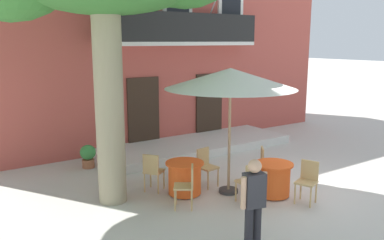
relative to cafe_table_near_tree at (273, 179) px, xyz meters
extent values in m
plane|color=beige|center=(0.66, 0.29, -0.39)|extent=(120.00, 120.00, 0.00)
cube|color=#B24C42|center=(0.77, 7.29, 3.36)|extent=(13.00, 4.00, 7.50)
cube|color=#332319|center=(-0.53, 5.26, 0.76)|extent=(1.10, 0.08, 2.30)
cube|color=#332319|center=(2.07, 5.26, 0.76)|extent=(1.10, 0.08, 2.30)
cube|color=silver|center=(0.77, 5.25, 4.26)|extent=(1.10, 0.08, 1.90)
cube|color=black|center=(0.77, 5.22, 4.26)|extent=(0.84, 0.04, 1.60)
cube|color=silver|center=(2.97, 5.25, 4.26)|extent=(1.10, 0.08, 1.90)
cube|color=black|center=(2.97, 5.22, 4.26)|extent=(0.84, 0.04, 1.60)
cube|color=silver|center=(0.77, 4.96, 2.95)|extent=(5.60, 0.65, 0.12)
cube|color=black|center=(0.77, 4.67, 3.46)|extent=(5.60, 0.06, 0.90)
cylinder|color=#B2B2B7|center=(1.97, 4.79, 4.36)|extent=(0.04, 0.95, 1.33)
cylinder|color=#995638|center=(-1.53, 4.99, 3.15)|extent=(0.35, 0.35, 0.28)
ellipsoid|color=#4C8E38|center=(-1.53, 4.99, 3.49)|extent=(0.46, 0.46, 0.41)
cylinder|color=#995638|center=(0.01, 4.99, 3.16)|extent=(0.32, 0.32, 0.31)
ellipsoid|color=#38843D|center=(0.01, 4.99, 3.47)|extent=(0.42, 0.42, 0.31)
cylinder|color=#995638|center=(1.54, 4.99, 3.14)|extent=(0.27, 0.27, 0.26)
ellipsoid|color=#38843D|center=(1.54, 4.99, 3.41)|extent=(0.35, 0.35, 0.28)
cylinder|color=#995638|center=(3.07, 4.99, 3.18)|extent=(0.33, 0.33, 0.34)
ellipsoid|color=#2D7533|center=(3.07, 4.99, 3.58)|extent=(0.43, 0.43, 0.48)
cube|color=silver|center=(0.77, 4.22, -0.27)|extent=(6.33, 2.14, 0.25)
cylinder|color=gray|center=(-3.10, 1.73, 1.64)|extent=(0.60, 0.60, 4.07)
cylinder|color=#EA561E|center=(0.00, 0.00, -0.02)|extent=(0.74, 0.74, 0.68)
cylinder|color=#EA561E|center=(0.00, 0.00, 0.35)|extent=(0.86, 0.86, 0.04)
cylinder|color=#2D2823|center=(0.00, 0.00, -0.38)|extent=(0.44, 0.44, 0.03)
cylinder|color=tan|center=(-0.91, 0.21, -0.17)|extent=(0.04, 0.04, 0.45)
cylinder|color=tan|center=(-0.57, 0.19, -0.17)|extent=(0.04, 0.04, 0.45)
cylinder|color=tan|center=(-0.93, -0.13, -0.17)|extent=(0.04, 0.04, 0.45)
cylinder|color=tan|center=(-0.59, -0.15, -0.17)|extent=(0.04, 0.04, 0.45)
cube|color=tan|center=(-0.75, 0.03, 0.08)|extent=(0.42, 0.42, 0.04)
cube|color=tan|center=(-0.76, -0.15, 0.31)|extent=(0.38, 0.06, 0.42)
cylinder|color=tan|center=(0.16, -0.92, -0.17)|extent=(0.04, 0.04, 0.45)
cylinder|color=tan|center=(0.04, -0.60, -0.17)|extent=(0.04, 0.04, 0.45)
cylinder|color=tan|center=(0.48, -0.80, -0.17)|extent=(0.04, 0.04, 0.45)
cylinder|color=tan|center=(0.36, -0.49, -0.17)|extent=(0.04, 0.04, 0.45)
cube|color=tan|center=(0.26, -0.70, 0.08)|extent=(0.51, 0.51, 0.04)
cube|color=tan|center=(0.43, -0.64, 0.31)|extent=(0.17, 0.37, 0.42)
cylinder|color=tan|center=(0.70, 0.62, -0.17)|extent=(0.04, 0.04, 0.45)
cylinder|color=tan|center=(0.49, 0.35, -0.17)|extent=(0.04, 0.04, 0.45)
cylinder|color=tan|center=(0.43, 0.83, -0.17)|extent=(0.04, 0.04, 0.45)
cylinder|color=tan|center=(0.22, 0.56, -0.17)|extent=(0.04, 0.04, 0.45)
cube|color=tan|center=(0.46, 0.59, 0.08)|extent=(0.56, 0.56, 0.04)
cube|color=tan|center=(0.32, 0.70, 0.31)|extent=(0.27, 0.32, 0.42)
cylinder|color=#EA561E|center=(-1.60, 1.17, -0.02)|extent=(0.74, 0.74, 0.68)
cylinder|color=#EA561E|center=(-1.60, 1.17, 0.35)|extent=(0.86, 0.86, 0.04)
cylinder|color=#2D2823|center=(-1.60, 1.17, -0.38)|extent=(0.44, 0.44, 0.03)
cylinder|color=tan|center=(-0.67, 1.15, -0.17)|extent=(0.04, 0.04, 0.45)
cylinder|color=tan|center=(-1.00, 1.10, -0.17)|extent=(0.04, 0.04, 0.45)
cylinder|color=tan|center=(-0.72, 1.49, -0.17)|extent=(0.04, 0.04, 0.45)
cylinder|color=tan|center=(-1.06, 1.43, -0.17)|extent=(0.04, 0.04, 0.45)
cube|color=tan|center=(-0.86, 1.29, 0.08)|extent=(0.46, 0.46, 0.04)
cube|color=tan|center=(-0.89, 1.47, 0.31)|extent=(0.38, 0.10, 0.42)
cylinder|color=tan|center=(-2.03, 2.01, -0.17)|extent=(0.04, 0.04, 0.45)
cylinder|color=tan|center=(-1.82, 1.74, -0.17)|extent=(0.04, 0.04, 0.45)
cylinder|color=tan|center=(-2.30, 1.80, -0.17)|extent=(0.04, 0.04, 0.45)
cylinder|color=tan|center=(-2.09, 1.53, -0.17)|extent=(0.04, 0.04, 0.45)
cube|color=tan|center=(-2.06, 1.77, 0.08)|extent=(0.56, 0.56, 0.04)
cube|color=tan|center=(-2.20, 1.66, 0.31)|extent=(0.26, 0.33, 0.42)
cylinder|color=tan|center=(-2.27, 0.51, -0.17)|extent=(0.04, 0.04, 0.45)
cylinder|color=tan|center=(-2.07, 0.79, -0.17)|extent=(0.04, 0.04, 0.45)
cylinder|color=tan|center=(-1.99, 0.32, -0.17)|extent=(0.04, 0.04, 0.45)
cylinder|color=tan|center=(-1.79, 0.60, -0.17)|extent=(0.04, 0.04, 0.45)
cube|color=tan|center=(-2.03, 0.56, 0.08)|extent=(0.56, 0.56, 0.04)
cube|color=tan|center=(-1.88, 0.45, 0.31)|extent=(0.25, 0.34, 0.42)
cylinder|color=#997A56|center=(-0.71, 0.71, 0.88)|extent=(0.06, 0.06, 2.55)
cylinder|color=#333333|center=(-0.71, 0.71, -0.35)|extent=(0.44, 0.44, 0.08)
cone|color=white|center=(-0.71, 0.71, 2.23)|extent=(2.90, 2.90, 0.45)
cylinder|color=#995638|center=(-2.74, 4.29, -0.27)|extent=(0.33, 0.33, 0.24)
ellipsoid|color=#38843D|center=(-2.74, 4.29, 0.05)|extent=(0.43, 0.43, 0.41)
cylinder|color=#232328|center=(-2.15, -1.58, 0.01)|extent=(0.14, 0.14, 0.80)
cylinder|color=#232328|center=(-1.97, -1.58, 0.01)|extent=(0.14, 0.14, 0.80)
cube|color=#2D2D33|center=(-2.06, -1.58, 0.69)|extent=(0.38, 0.30, 0.56)
sphere|color=tan|center=(-2.06, -1.58, 1.09)|extent=(0.22, 0.22, 0.22)
cylinder|color=tan|center=(-2.28, -1.58, 0.69)|extent=(0.09, 0.09, 0.52)
cylinder|color=tan|center=(-1.84, -1.58, 0.69)|extent=(0.09, 0.09, 0.52)
camera|label=1|loc=(-6.27, -6.05, 3.03)|focal=37.44mm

